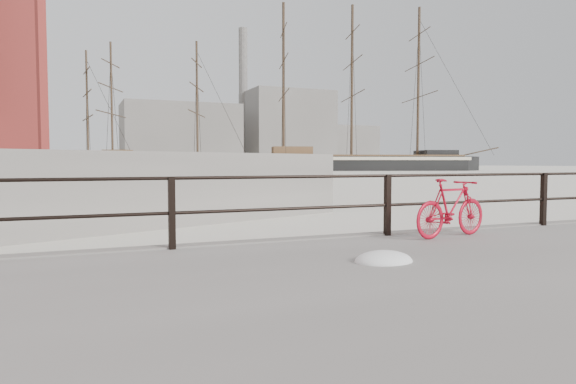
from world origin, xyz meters
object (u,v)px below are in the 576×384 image
object	(u,v)px
schooner_mid	(155,173)
schooner_left	(47,173)
bicycle	(451,208)
barque_black	(351,171)

from	to	relation	value
schooner_mid	schooner_left	bearing A→B (deg)	-164.58
bicycle	schooner_left	bearing A→B (deg)	87.20
bicycle	barque_black	distance (m)	90.91
schooner_mid	bicycle	bearing A→B (deg)	-70.37
schooner_mid	schooner_left	distance (m)	15.27
barque_black	schooner_mid	size ratio (longest dim) A/B	2.01
schooner_left	schooner_mid	bearing A→B (deg)	-14.30
bicycle	schooner_left	size ratio (longest dim) A/B	0.06
bicycle	schooner_left	world-z (taller)	schooner_left
schooner_left	bicycle	bearing A→B (deg)	-88.56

